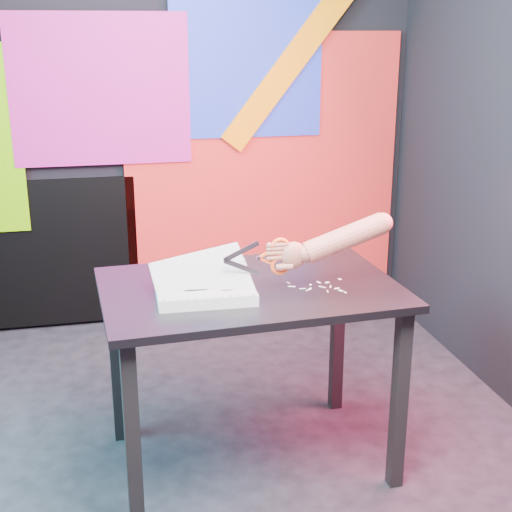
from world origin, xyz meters
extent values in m
cube|color=black|center=(0.00, 0.00, 0.00)|extent=(3.00, 3.00, 0.01)
cube|color=black|center=(0.00, 1.50, 1.35)|extent=(3.00, 0.01, 2.70)
cube|color=black|center=(0.00, -1.50, 1.35)|extent=(3.00, 0.01, 2.70)
cube|color=red|center=(0.65, 1.47, 0.85)|extent=(1.60, 0.02, 1.60)
cube|color=blue|center=(0.55, 1.46, 1.45)|extent=(0.85, 0.02, 0.75)
cube|color=#BF1A84|center=(-0.25, 1.45, 1.35)|extent=(0.95, 0.02, 0.80)
cube|color=orange|center=(0.85, 1.44, 1.55)|extent=(0.91, 0.02, 1.11)
cube|color=black|center=(-0.75, 1.47, 0.45)|extent=(1.30, 0.02, 0.85)
cube|color=#282828|center=(-0.23, -0.41, 0.36)|extent=(0.05, 0.05, 0.72)
cube|color=#282828|center=(-0.27, 0.20, 0.36)|extent=(0.05, 0.05, 0.72)
cube|color=#282828|center=(0.74, -0.36, 0.36)|extent=(0.05, 0.05, 0.72)
cube|color=#282828|center=(0.71, 0.25, 0.36)|extent=(0.05, 0.05, 0.72)
cube|color=#2F2F30|center=(0.24, -0.08, 0.73)|extent=(1.13, 0.79, 0.03)
cube|color=silver|center=(0.06, -0.16, 0.77)|extent=(0.35, 0.26, 0.04)
cube|color=white|center=(0.06, -0.16, 0.79)|extent=(0.35, 0.26, 0.00)
cube|color=white|center=(0.06, -0.16, 0.80)|extent=(0.33, 0.25, 0.10)
cube|color=white|center=(0.05, -0.15, 0.82)|extent=(0.36, 0.22, 0.18)
cylinder|color=black|center=(-0.10, -0.27, 0.79)|extent=(0.01, 0.01, 0.00)
cylinder|color=black|center=(-0.07, -0.27, 0.79)|extent=(0.01, 0.01, 0.00)
cylinder|color=black|center=(-0.04, -0.28, 0.79)|extent=(0.01, 0.01, 0.00)
cylinder|color=black|center=(-0.02, -0.28, 0.79)|extent=(0.01, 0.01, 0.00)
cylinder|color=black|center=(0.01, -0.28, 0.79)|extent=(0.01, 0.01, 0.00)
cylinder|color=black|center=(0.04, -0.28, 0.79)|extent=(0.01, 0.01, 0.00)
cylinder|color=black|center=(0.07, -0.28, 0.79)|extent=(0.01, 0.01, 0.00)
cylinder|color=black|center=(0.10, -0.28, 0.79)|extent=(0.01, 0.01, 0.00)
cylinder|color=black|center=(0.12, -0.28, 0.79)|extent=(0.01, 0.01, 0.00)
cylinder|color=black|center=(0.15, -0.28, 0.79)|extent=(0.01, 0.01, 0.00)
cylinder|color=black|center=(0.18, -0.28, 0.79)|extent=(0.01, 0.01, 0.00)
cylinder|color=black|center=(0.21, -0.28, 0.79)|extent=(0.01, 0.01, 0.00)
cylinder|color=black|center=(-0.09, -0.05, 0.79)|extent=(0.01, 0.01, 0.00)
cylinder|color=black|center=(-0.06, -0.05, 0.79)|extent=(0.01, 0.01, 0.00)
cylinder|color=black|center=(-0.04, -0.05, 0.79)|extent=(0.01, 0.01, 0.00)
cylinder|color=black|center=(-0.01, -0.05, 0.79)|extent=(0.01, 0.01, 0.00)
cylinder|color=black|center=(0.02, -0.05, 0.79)|extent=(0.01, 0.01, 0.00)
cylinder|color=black|center=(0.05, -0.05, 0.79)|extent=(0.01, 0.01, 0.00)
cylinder|color=black|center=(0.07, -0.05, 0.79)|extent=(0.01, 0.01, 0.00)
cylinder|color=black|center=(0.10, -0.05, 0.79)|extent=(0.01, 0.01, 0.00)
cylinder|color=black|center=(0.13, -0.05, 0.79)|extent=(0.01, 0.01, 0.00)
cylinder|color=black|center=(0.16, -0.05, 0.79)|extent=(0.01, 0.01, 0.00)
cylinder|color=black|center=(0.19, -0.05, 0.79)|extent=(0.01, 0.01, 0.00)
cylinder|color=black|center=(0.21, -0.05, 0.79)|extent=(0.01, 0.01, 0.00)
cube|color=black|center=(-0.02, -0.12, 0.79)|extent=(0.06, 0.01, 0.00)
cube|color=black|center=(0.08, -0.14, 0.79)|extent=(0.05, 0.01, 0.00)
cube|color=black|center=(0.02, -0.20, 0.79)|extent=(0.08, 0.01, 0.00)
cube|color=black|center=(0.13, -0.22, 0.79)|extent=(0.04, 0.01, 0.00)
cube|color=silver|center=(0.19, -0.18, 0.92)|extent=(0.13, 0.00, 0.07)
cube|color=silver|center=(0.19, -0.18, 0.86)|extent=(0.13, 0.00, 0.07)
cylinder|color=silver|center=(0.25, -0.18, 0.89)|extent=(0.01, 0.01, 0.01)
cube|color=#EC4F20|center=(0.27, -0.18, 0.88)|extent=(0.05, 0.01, 0.03)
cube|color=#EC4F20|center=(0.27, -0.18, 0.90)|extent=(0.05, 0.01, 0.03)
torus|color=#EC4F20|center=(0.33, -0.18, 0.92)|extent=(0.07, 0.02, 0.07)
torus|color=#EC4F20|center=(0.33, -0.18, 0.85)|extent=(0.07, 0.02, 0.07)
ellipsoid|color=#B96B57|center=(0.38, -0.18, 0.89)|extent=(0.10, 0.06, 0.10)
cylinder|color=#B96B57|center=(0.33, -0.18, 0.88)|extent=(0.08, 0.02, 0.02)
cylinder|color=#B96B57|center=(0.33, -0.18, 0.90)|extent=(0.07, 0.02, 0.02)
cylinder|color=#B96B57|center=(0.33, -0.18, 0.92)|extent=(0.06, 0.02, 0.02)
cylinder|color=#B96B57|center=(0.33, -0.18, 0.93)|extent=(0.06, 0.02, 0.02)
cylinder|color=#B96B57|center=(0.34, -0.19, 0.85)|extent=(0.07, 0.04, 0.03)
cylinder|color=#B96B57|center=(0.43, -0.18, 0.89)|extent=(0.06, 0.07, 0.07)
cylinder|color=#B96B57|center=(0.57, -0.18, 0.94)|extent=(0.31, 0.09, 0.17)
sphere|color=#B96B57|center=(0.71, -0.18, 0.99)|extent=(0.08, 0.08, 0.08)
cube|color=white|center=(0.42, -0.16, 0.75)|extent=(0.02, 0.01, 0.00)
cube|color=white|center=(0.53, -0.11, 0.75)|extent=(0.02, 0.02, 0.00)
cube|color=white|center=(0.39, -0.08, 0.75)|extent=(0.01, 0.02, 0.00)
cube|color=white|center=(0.56, -0.23, 0.75)|extent=(0.01, 0.01, 0.00)
cube|color=white|center=(0.59, -0.09, 0.75)|extent=(0.01, 0.02, 0.00)
cube|color=white|center=(0.53, -0.16, 0.75)|extent=(0.01, 0.02, 0.00)
cube|color=white|center=(0.44, -0.17, 0.75)|extent=(0.02, 0.02, 0.00)
cube|color=white|center=(0.46, -0.12, 0.75)|extent=(0.01, 0.02, 0.00)
cube|color=white|center=(0.54, -0.18, 0.75)|extent=(0.02, 0.01, 0.00)
cube|color=white|center=(0.50, -0.20, 0.75)|extent=(0.01, 0.02, 0.00)
cube|color=white|center=(0.39, -0.13, 0.75)|extent=(0.03, 0.02, 0.00)
cube|color=white|center=(0.50, -0.16, 0.75)|extent=(0.02, 0.02, 0.00)
cube|color=white|center=(0.43, -0.18, 0.75)|extent=(0.02, 0.01, 0.00)
cube|color=white|center=(0.50, -0.10, 0.75)|extent=(0.02, 0.02, 0.00)
cube|color=white|center=(0.55, -0.21, 0.75)|extent=(0.02, 0.02, 0.00)
camera|label=1|loc=(-0.28, -2.52, 1.66)|focal=50.00mm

